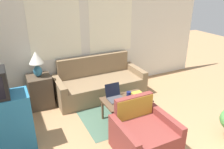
% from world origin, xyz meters
% --- Properties ---
extents(wall_back, '(6.26, 0.06, 2.60)m').
position_xyz_m(wall_back, '(-0.00, 3.69, 1.31)').
color(wall_back, silver).
rests_on(wall_back, ground_plane).
extents(rug, '(1.57, 1.87, 0.01)m').
position_xyz_m(rug, '(0.12, 2.63, 0.00)').
color(rug, '#476651').
rests_on(rug, ground_plane).
extents(couch, '(2.03, 0.85, 0.89)m').
position_xyz_m(couch, '(0.07, 3.26, 0.27)').
color(couch, '#846B4C').
rests_on(couch, ground_plane).
extents(armchair, '(0.87, 0.81, 0.81)m').
position_xyz_m(armchair, '(-0.04, 1.26, 0.26)').
color(armchair, brown).
rests_on(armchair, ground_plane).
extents(side_table, '(0.47, 0.47, 0.68)m').
position_xyz_m(side_table, '(-1.24, 3.35, 0.34)').
color(side_table, '#4C3D2D').
rests_on(side_table, ground_plane).
extents(table_lamp, '(0.28, 0.28, 0.53)m').
position_xyz_m(table_lamp, '(-1.24, 3.35, 1.02)').
color(table_lamp, teal).
rests_on(table_lamp, side_table).
extents(coffee_table, '(0.87, 0.55, 0.45)m').
position_xyz_m(coffee_table, '(0.12, 2.08, 0.40)').
color(coffee_table, brown).
rests_on(coffee_table, ground_plane).
extents(laptop, '(0.29, 0.32, 0.26)m').
position_xyz_m(laptop, '(-0.06, 2.20, 0.51)').
color(laptop, '#47474C').
rests_on(laptop, coffee_table).
extents(cup_navy, '(0.09, 0.09, 0.10)m').
position_xyz_m(cup_navy, '(0.21, 2.15, 0.50)').
color(cup_navy, '#191E4C').
rests_on(cup_navy, coffee_table).
extents(snack_bowl, '(0.16, 0.16, 0.06)m').
position_xyz_m(snack_bowl, '(0.30, 1.97, 0.48)').
color(snack_bowl, '#191E4C').
rests_on(snack_bowl, coffee_table).
extents(book_red, '(0.20, 0.13, 0.04)m').
position_xyz_m(book_red, '(0.41, 2.17, 0.47)').
color(book_red, gold).
rests_on(book_red, coffee_table).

